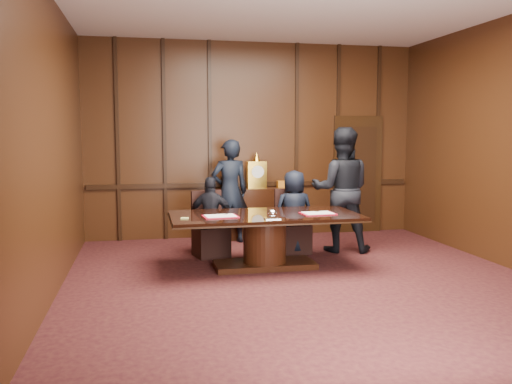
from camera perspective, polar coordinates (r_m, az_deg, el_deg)
room at (r=6.63m, az=6.18°, el=4.83°), size 7.00×7.04×3.50m
sideboard at (r=9.73m, az=0.06°, el=-2.01°), size 1.60×0.45×1.54m
conference_table at (r=7.58m, az=0.92°, el=-4.19°), size 2.62×1.32×0.76m
folder_left at (r=7.29m, az=-3.77°, el=-2.56°), size 0.49×0.37×0.02m
folder_right at (r=7.58m, az=6.52°, el=-2.25°), size 0.48×0.36×0.02m
inkstand at (r=7.09m, az=1.73°, el=-2.42°), size 0.20×0.14×0.12m
notepad at (r=7.17m, az=-7.52°, el=-2.75°), size 0.11×0.09×0.01m
chair_left at (r=8.36m, az=-4.82°, el=-4.75°), size 0.57×0.57×0.99m
chair_right at (r=8.61m, az=3.86°, el=-4.41°), size 0.50×0.50×0.99m
signatory_left at (r=8.23m, az=-4.73°, el=-2.65°), size 0.77×0.48×1.23m
signatory_right at (r=8.48m, az=4.03°, el=-2.11°), size 0.66×0.44×1.31m
witness_left at (r=9.27m, az=-2.78°, el=0.07°), size 0.70×0.50×1.77m
witness_right at (r=8.69m, az=8.97°, el=0.24°), size 1.14×1.01×1.97m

